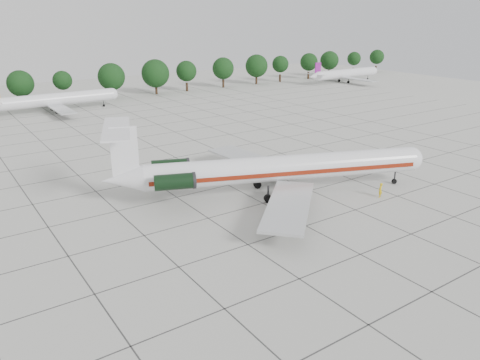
{
  "coord_description": "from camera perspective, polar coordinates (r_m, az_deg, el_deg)",
  "views": [
    {
      "loc": [
        -33.09,
        -43.15,
        22.54
      ],
      "look_at": [
        -2.99,
        0.76,
        3.5
      ],
      "focal_mm": 35.0,
      "sensor_mm": 36.0,
      "label": 1
    }
  ],
  "objects": [
    {
      "name": "ground",
      "position": [
        58.86,
        2.82,
        -2.86
      ],
      "size": [
        260.0,
        260.0,
        0.0
      ],
      "primitive_type": "plane",
      "color": "beige",
      "rests_on": "ground"
    },
    {
      "name": "bg_airliner_c",
      "position": [
        122.43,
        -21.48,
        9.11
      ],
      "size": [
        28.24,
        27.2,
        7.4
      ],
      "color": "silver",
      "rests_on": "ground"
    },
    {
      "name": "tree_line",
      "position": [
        130.97,
        -25.2,
        10.59
      ],
      "size": [
        249.86,
        8.44,
        10.22
      ],
      "color": "#332114",
      "rests_on": "ground"
    },
    {
      "name": "bg_airliner_e",
      "position": [
        168.72,
        12.78,
        12.53
      ],
      "size": [
        28.24,
        27.2,
        7.4
      ],
      "color": "silver",
      "rests_on": "ground"
    },
    {
      "name": "ground_crew",
      "position": [
        63.07,
        16.73,
        -1.19
      ],
      "size": [
        0.84,
        0.73,
        1.94
      ],
      "primitive_type": "imported",
      "rotation": [
        0.0,
        0.0,
        3.61
      ],
      "color": "gold",
      "rests_on": "ground"
    },
    {
      "name": "main_airliner",
      "position": [
        60.51,
        3.38,
        1.36
      ],
      "size": [
        41.55,
        31.43,
        10.07
      ],
      "rotation": [
        0.0,
        0.0,
        -0.37
      ],
      "color": "silver",
      "rests_on": "ground"
    },
    {
      "name": "apron_joints",
      "position": [
        70.6,
        -4.54,
        1.0
      ],
      "size": [
        170.0,
        170.0,
        0.02
      ],
      "primitive_type": "cube",
      "color": "#383838",
      "rests_on": "ground"
    }
  ]
}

